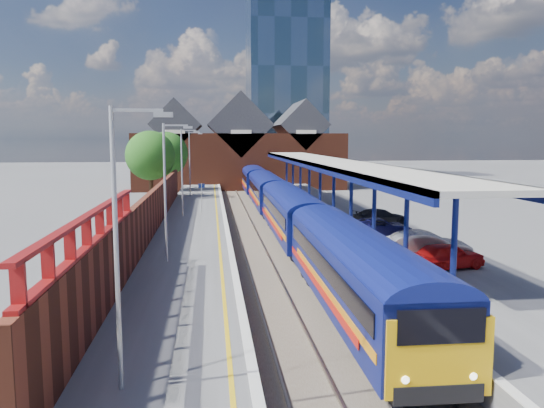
{
  "coord_description": "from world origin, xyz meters",
  "views": [
    {
      "loc": [
        -4.2,
        -20.94,
        7.23
      ],
      "look_at": [
        0.12,
        16.42,
        2.6
      ],
      "focal_mm": 35.0,
      "sensor_mm": 36.0,
      "label": 1
    }
  ],
  "objects_px": {
    "lamp_post_d": "(191,159)",
    "parked_car_dark": "(380,217)",
    "parked_car_red": "(447,256)",
    "parked_car_blue": "(380,227)",
    "train": "(278,198)",
    "lamp_post_b": "(168,184)",
    "lamp_post_a": "(122,232)",
    "platform_sign": "(202,193)",
    "parked_car_silver": "(426,246)",
    "relay_cabinet": "(406,337)",
    "lamp_post_c": "(184,167)"
  },
  "relations": [
    {
      "from": "lamp_post_d",
      "to": "parked_car_dark",
      "type": "xyz_separation_m",
      "value": [
        14.24,
        -22.29,
        -3.37
      ]
    },
    {
      "from": "parked_car_red",
      "to": "parked_car_blue",
      "type": "distance_m",
      "value": 8.73
    },
    {
      "from": "train",
      "to": "lamp_post_b",
      "type": "bearing_deg",
      "value": -113.43
    },
    {
      "from": "lamp_post_a",
      "to": "lamp_post_b",
      "type": "height_order",
      "value": "same"
    },
    {
      "from": "parked_car_dark",
      "to": "lamp_post_a",
      "type": "bearing_deg",
      "value": 128.17
    },
    {
      "from": "parked_car_dark",
      "to": "parked_car_blue",
      "type": "bearing_deg",
      "value": 141.15
    },
    {
      "from": "platform_sign",
      "to": "parked_car_dark",
      "type": "xyz_separation_m",
      "value": [
        12.88,
        -8.29,
        -1.07
      ]
    },
    {
      "from": "lamp_post_a",
      "to": "lamp_post_b",
      "type": "relative_size",
      "value": 1.0
    },
    {
      "from": "train",
      "to": "parked_car_silver",
      "type": "bearing_deg",
      "value": -74.8
    },
    {
      "from": "parked_car_red",
      "to": "train",
      "type": "bearing_deg",
      "value": -0.6
    },
    {
      "from": "lamp_post_b",
      "to": "train",
      "type": "bearing_deg",
      "value": 66.57
    },
    {
      "from": "parked_car_silver",
      "to": "relay_cabinet",
      "type": "distance_m",
      "value": 10.03
    },
    {
      "from": "lamp_post_a",
      "to": "parked_car_red",
      "type": "height_order",
      "value": "lamp_post_a"
    },
    {
      "from": "lamp_post_c",
      "to": "parked_car_silver",
      "type": "relative_size",
      "value": 1.54
    },
    {
      "from": "lamp_post_d",
      "to": "platform_sign",
      "type": "bearing_deg",
      "value": -84.44
    },
    {
      "from": "parked_car_red",
      "to": "relay_cabinet",
      "type": "bearing_deg",
      "value": 131.39
    },
    {
      "from": "train",
      "to": "relay_cabinet",
      "type": "xyz_separation_m",
      "value": [
        0.86,
        -28.3,
        -1.62
      ]
    },
    {
      "from": "lamp_post_a",
      "to": "parked_car_silver",
      "type": "xyz_separation_m",
      "value": [
        13.12,
        12.76,
        -3.24
      ]
    },
    {
      "from": "train",
      "to": "parked_car_dark",
      "type": "bearing_deg",
      "value": -52.82
    },
    {
      "from": "train",
      "to": "platform_sign",
      "type": "xyz_separation_m",
      "value": [
        -6.49,
        -0.13,
        0.57
      ]
    },
    {
      "from": "lamp_post_d",
      "to": "parked_car_silver",
      "type": "height_order",
      "value": "lamp_post_d"
    },
    {
      "from": "parked_car_dark",
      "to": "parked_car_red",
      "type": "bearing_deg",
      "value": 155.36
    },
    {
      "from": "lamp_post_d",
      "to": "platform_sign",
      "type": "xyz_separation_m",
      "value": [
        1.36,
        -14.0,
        -2.3
      ]
    },
    {
      "from": "platform_sign",
      "to": "parked_car_silver",
      "type": "xyz_separation_m",
      "value": [
        11.76,
        -19.24,
        -0.94
      ]
    },
    {
      "from": "parked_car_red",
      "to": "parked_car_blue",
      "type": "bearing_deg",
      "value": -12.1
    },
    {
      "from": "lamp_post_c",
      "to": "lamp_post_a",
      "type": "bearing_deg",
      "value": -90.0
    },
    {
      "from": "parked_car_silver",
      "to": "relay_cabinet",
      "type": "xyz_separation_m",
      "value": [
        -4.4,
        -8.93,
        -1.25
      ]
    },
    {
      "from": "lamp_post_c",
      "to": "parked_car_red",
      "type": "height_order",
      "value": "lamp_post_c"
    },
    {
      "from": "parked_car_silver",
      "to": "parked_car_red",
      "type": "bearing_deg",
      "value": -162.5
    },
    {
      "from": "train",
      "to": "lamp_post_c",
      "type": "relative_size",
      "value": 9.42
    },
    {
      "from": "lamp_post_a",
      "to": "relay_cabinet",
      "type": "bearing_deg",
      "value": 23.72
    },
    {
      "from": "lamp_post_d",
      "to": "parked_car_dark",
      "type": "relative_size",
      "value": 1.64
    },
    {
      "from": "platform_sign",
      "to": "train",
      "type": "bearing_deg",
      "value": 1.16
    },
    {
      "from": "lamp_post_a",
      "to": "lamp_post_d",
      "type": "xyz_separation_m",
      "value": [
        0.0,
        46.0,
        0.0
      ]
    },
    {
      "from": "lamp_post_c",
      "to": "parked_car_dark",
      "type": "bearing_deg",
      "value": -23.82
    },
    {
      "from": "parked_car_blue",
      "to": "relay_cabinet",
      "type": "distance_m",
      "value": 16.39
    },
    {
      "from": "lamp_post_a",
      "to": "lamp_post_c",
      "type": "xyz_separation_m",
      "value": [
        0.0,
        30.0,
        0.0
      ]
    },
    {
      "from": "lamp_post_c",
      "to": "parked_car_silver",
      "type": "distance_m",
      "value": 21.91
    },
    {
      "from": "platform_sign",
      "to": "parked_car_blue",
      "type": "xyz_separation_m",
      "value": [
        11.55,
        -12.36,
        -1.1
      ]
    },
    {
      "from": "parked_car_red",
      "to": "lamp_post_c",
      "type": "bearing_deg",
      "value": 19.84
    },
    {
      "from": "lamp_post_b",
      "to": "parked_car_silver",
      "type": "xyz_separation_m",
      "value": [
        13.12,
        -1.24,
        -3.24
      ]
    },
    {
      "from": "train",
      "to": "lamp_post_c",
      "type": "height_order",
      "value": "lamp_post_c"
    },
    {
      "from": "parked_car_silver",
      "to": "train",
      "type": "bearing_deg",
      "value": 24.28
    },
    {
      "from": "parked_car_red",
      "to": "parked_car_dark",
      "type": "relative_size",
      "value": 0.89
    },
    {
      "from": "train",
      "to": "lamp_post_c",
      "type": "xyz_separation_m",
      "value": [
        -7.86,
        -2.13,
        2.87
      ]
    },
    {
      "from": "platform_sign",
      "to": "relay_cabinet",
      "type": "relative_size",
      "value": 2.5
    },
    {
      "from": "platform_sign",
      "to": "parked_car_silver",
      "type": "distance_m",
      "value": 22.57
    },
    {
      "from": "parked_car_red",
      "to": "relay_cabinet",
      "type": "xyz_separation_m",
      "value": [
        -4.67,
        -7.09,
        -1.15
      ]
    },
    {
      "from": "parked_car_blue",
      "to": "parked_car_silver",
      "type": "bearing_deg",
      "value": -169.72
    },
    {
      "from": "lamp_post_c",
      "to": "relay_cabinet",
      "type": "distance_m",
      "value": 27.95
    }
  ]
}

